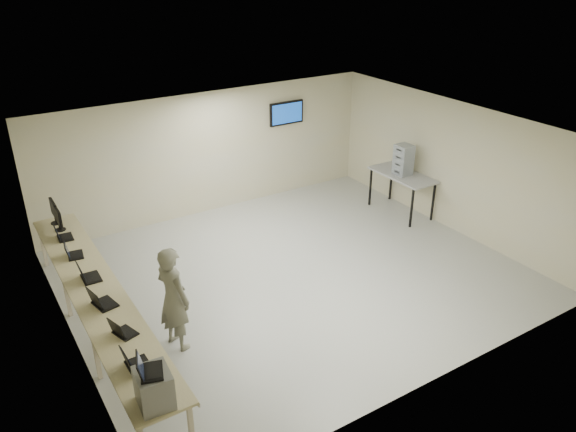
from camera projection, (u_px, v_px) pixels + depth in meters
room at (294, 205)px, 10.11m from camera, size 8.01×7.01×2.81m
workbench at (97, 294)px, 8.58m from camera, size 0.76×6.00×0.90m
equipment_box at (154, 388)px, 6.33m from camera, size 0.41×0.46×0.45m
laptop_on_box at (147, 369)px, 6.17m from camera, size 0.37×0.40×0.26m
laptop_0 at (134, 364)px, 6.92m from camera, size 0.31×0.38×0.29m
laptop_1 at (121, 331)px, 7.53m from camera, size 0.35×0.37×0.25m
laptop_2 at (101, 301)px, 8.14m from camera, size 0.38×0.42×0.29m
laptop_3 at (87, 275)px, 8.78m from camera, size 0.31×0.38×0.29m
laptop_4 at (72, 253)px, 9.44m from camera, size 0.32×0.37×0.26m
laptop_5 at (62, 235)px, 10.02m from camera, size 0.30×0.36×0.27m
monitor_near at (58, 217)px, 10.25m from camera, size 0.20×0.44×0.43m
monitor_far at (54, 210)px, 10.50m from camera, size 0.20×0.46×0.45m
soldier at (173, 298)px, 8.42m from camera, size 0.58×0.72×1.71m
side_table at (402, 177)px, 12.78m from camera, size 0.75×1.60×0.96m
storage_bins at (403, 160)px, 12.59m from camera, size 0.33×0.37×0.69m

